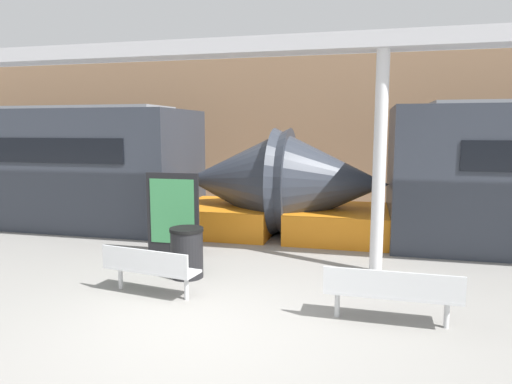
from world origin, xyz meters
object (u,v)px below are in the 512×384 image
object	(u,v)px
poster_board	(173,215)
support_column_near	(379,164)
train_right	(23,168)
bench_far	(391,291)
bench_near	(149,267)
trash_bin	(187,252)

from	to	relation	value
poster_board	support_column_near	bearing A→B (deg)	-0.77
support_column_near	train_right	bearing A→B (deg)	165.02
bench_far	bench_near	bearing A→B (deg)	177.80
trash_bin	poster_board	distance (m)	1.44
train_right	bench_far	size ratio (longest dim) A/B	8.46
bench_near	bench_far	size ratio (longest dim) A/B	0.90
train_right	bench_near	xyz separation A→B (m)	(6.23, -4.68, -1.04)
bench_far	trash_bin	world-z (taller)	trash_bin
poster_board	support_column_near	xyz separation A→B (m)	(4.02, -0.05, 1.11)
poster_board	support_column_near	distance (m)	4.17
train_right	poster_board	bearing A→B (deg)	-24.08
train_right	support_column_near	distance (m)	10.07
bench_near	trash_bin	size ratio (longest dim) A/B	1.82
train_right	bench_far	distance (m)	11.07
trash_bin	support_column_near	size ratio (longest dim) A/B	0.22
train_right	bench_near	world-z (taller)	train_right
support_column_near	bench_near	bearing A→B (deg)	-149.12
bench_near	support_column_near	bearing A→B (deg)	39.98
bench_near	poster_board	xyz separation A→B (m)	(-0.54, 2.14, 0.41)
bench_near	trash_bin	distance (m)	1.02
bench_near	support_column_near	size ratio (longest dim) A/B	0.41
bench_near	poster_board	distance (m)	2.24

